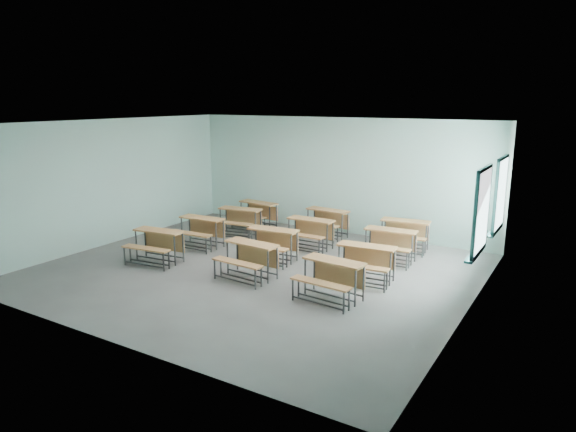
% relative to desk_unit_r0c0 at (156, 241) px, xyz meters
% --- Properties ---
extents(room, '(9.04, 8.04, 3.24)m').
position_rel_desk_unit_r0c0_xyz_m(room, '(2.36, 0.76, 1.10)').
color(room, slate).
rests_on(room, ground).
extents(desk_unit_r0c0, '(1.28, 0.93, 0.74)m').
position_rel_desk_unit_r0c0_xyz_m(desk_unit_r0c0, '(0.00, 0.00, 0.00)').
color(desk_unit_r0c0, '#9F6839').
rests_on(desk_unit_r0c0, ground).
extents(desk_unit_r0c1, '(1.25, 0.88, 0.74)m').
position_rel_desk_unit_r0c0_xyz_m(desk_unit_r0c1, '(2.43, 0.24, 0.00)').
color(desk_unit_r0c1, '#9F6839').
rests_on(desk_unit_r0c1, ground).
extents(desk_unit_r0c2, '(1.26, 0.90, 0.74)m').
position_rel_desk_unit_r0c0_xyz_m(desk_unit_r0c2, '(4.44, 0.06, 0.00)').
color(desk_unit_r0c2, '#9F6839').
rests_on(desk_unit_r0c2, ground).
extents(desk_unit_r1c0, '(1.23, 0.85, 0.74)m').
position_rel_desk_unit_r0c0_xyz_m(desk_unit_r1c0, '(0.01, 1.50, 0.00)').
color(desk_unit_r1c0, '#9F6839').
rests_on(desk_unit_r1c0, ground).
extents(desk_unit_r1c1, '(1.26, 0.90, 0.74)m').
position_rel_desk_unit_r0c0_xyz_m(desk_unit_r1c1, '(2.19, 1.45, 0.00)').
color(desk_unit_r1c1, '#9F6839').
rests_on(desk_unit_r1c1, ground).
extents(desk_unit_r1c2, '(1.26, 0.91, 0.74)m').
position_rel_desk_unit_r0c0_xyz_m(desk_unit_r1c2, '(4.60, 1.29, 0.00)').
color(desk_unit_r1c2, '#9F6839').
rests_on(desk_unit_r1c2, ground).
extents(desk_unit_r2c0, '(1.29, 0.95, 0.74)m').
position_rel_desk_unit_r0c0_xyz_m(desk_unit_r2c0, '(0.19, 2.90, 0.00)').
color(desk_unit_r2c0, '#9F6839').
rests_on(desk_unit_r2c0, ground).
extents(desk_unit_r2c1, '(1.20, 0.81, 0.74)m').
position_rel_desk_unit_r0c0_xyz_m(desk_unit_r2c1, '(2.45, 2.79, 0.00)').
color(desk_unit_r2c1, '#9F6839').
rests_on(desk_unit_r2c1, ground).
extents(desk_unit_r2c2, '(1.24, 0.87, 0.74)m').
position_rel_desk_unit_r0c0_xyz_m(desk_unit_r2c2, '(4.56, 2.81, 0.00)').
color(desk_unit_r2c2, '#9F6839').
rests_on(desk_unit_r2c2, ground).
extents(desk_unit_r3c0, '(1.27, 0.92, 0.74)m').
position_rel_desk_unit_r0c0_xyz_m(desk_unit_r3c0, '(0.10, 3.89, 0.00)').
color(desk_unit_r3c0, '#9F6839').
rests_on(desk_unit_r3c0, ground).
extents(desk_unit_r3c1, '(1.26, 0.90, 0.74)m').
position_rel_desk_unit_r0c0_xyz_m(desk_unit_r3c1, '(2.31, 4.02, 0.00)').
color(desk_unit_r3c1, '#9F6839').
rests_on(desk_unit_r3c1, ground).
extents(desk_unit_r3c2, '(1.28, 0.93, 0.74)m').
position_rel_desk_unit_r0c0_xyz_m(desk_unit_r3c2, '(4.56, 3.89, 0.00)').
color(desk_unit_r3c2, '#9F6839').
rests_on(desk_unit_r3c2, ground).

